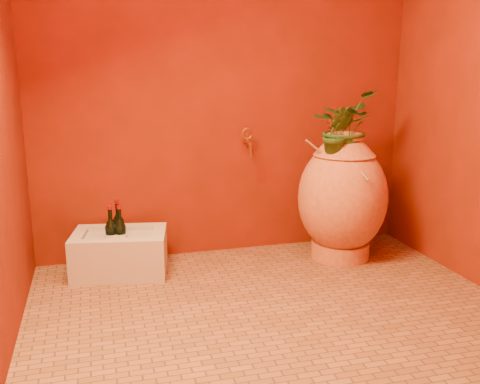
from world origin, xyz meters
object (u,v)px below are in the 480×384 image
object	(u,v)px
wall_tap	(248,141)
stone_basin	(120,254)
wine_bottle_a	(119,231)
amphora	(342,197)
wine_bottle_c	(121,236)
wine_bottle_b	(111,236)

from	to	relation	value
wall_tap	stone_basin	bearing A→B (deg)	-169.48
wine_bottle_a	wall_tap	bearing A→B (deg)	7.50
amphora	stone_basin	bearing A→B (deg)	175.97
wine_bottle_a	stone_basin	bearing A→B (deg)	-90.86
wall_tap	wine_bottle_c	bearing A→B (deg)	-167.84
wine_bottle_c	wine_bottle_a	bearing A→B (deg)	95.33
amphora	wall_tap	xyz separation A→B (m)	(-0.56, 0.26, 0.35)
wall_tap	wine_bottle_b	bearing A→B (deg)	-168.80
stone_basin	wine_bottle_a	distance (m)	0.14
amphora	wine_bottle_b	size ratio (longest dim) A/B	2.81
wine_bottle_c	wall_tap	bearing A→B (deg)	12.16
stone_basin	wall_tap	bearing A→B (deg)	10.52
stone_basin	wall_tap	world-z (taller)	wall_tap
wine_bottle_a	wine_bottle_c	xyz separation A→B (m)	(0.01, -0.07, -0.01)
wine_bottle_a	wine_bottle_c	world-z (taller)	wine_bottle_a
wine_bottle_a	wine_bottle_b	world-z (taller)	wine_bottle_a
stone_basin	wall_tap	size ratio (longest dim) A/B	3.40
stone_basin	wine_bottle_b	size ratio (longest dim) A/B	2.07
wine_bottle_a	wall_tap	xyz separation A→B (m)	(0.85, 0.11, 0.51)
wine_bottle_c	stone_basin	bearing A→B (deg)	106.87
stone_basin	wall_tap	xyz separation A→B (m)	(0.86, 0.16, 0.64)
wine_bottle_b	wine_bottle_c	world-z (taller)	same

